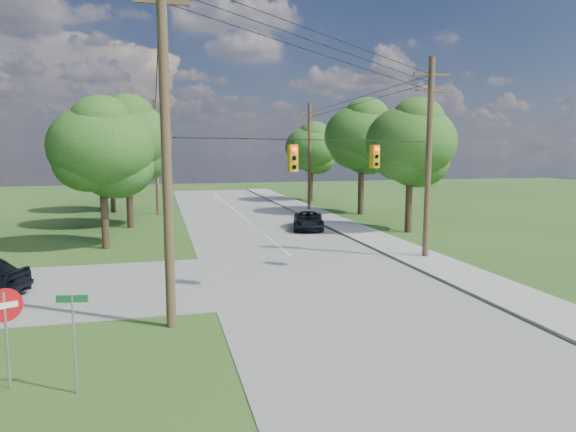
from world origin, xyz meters
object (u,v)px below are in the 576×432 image
object	(u,v)px
pole_ne	(429,156)
do_not_enter_sign	(5,317)
pole_sw	(166,137)
pole_north_w	(157,156)
car_main_north	(308,221)
pole_north_e	(309,156)

from	to	relation	value
pole_ne	do_not_enter_sign	world-z (taller)	pole_ne
pole_sw	pole_north_w	world-z (taller)	pole_sw
car_main_north	pole_ne	bearing A→B (deg)	-57.39
do_not_enter_sign	pole_north_e	bearing A→B (deg)	37.41
pole_sw	pole_north_e	size ratio (longest dim) A/B	1.20
pole_sw	pole_ne	bearing A→B (deg)	29.38
pole_sw	do_not_enter_sign	world-z (taller)	pole_sw
pole_sw	do_not_enter_sign	size ratio (longest dim) A/B	4.74
car_main_north	do_not_enter_sign	size ratio (longest dim) A/B	1.81
pole_sw	pole_north_w	size ratio (longest dim) A/B	1.20
pole_sw	car_main_north	bearing A→B (deg)	61.13
pole_sw	pole_north_w	xyz separation A→B (m)	(-0.40, 29.60, -1.10)
pole_sw	pole_ne	xyz separation A→B (m)	(13.50, 7.60, -0.76)
pole_north_w	car_main_north	xyz separation A→B (m)	(10.50, -11.28, -4.46)
pole_ne	pole_north_e	xyz separation A→B (m)	(-0.00, 22.00, -0.34)
car_main_north	pole_sw	bearing A→B (deg)	-103.86
pole_north_e	do_not_enter_sign	bearing A→B (deg)	-117.77
pole_north_e	car_main_north	bearing A→B (deg)	-106.77
pole_north_e	car_main_north	size ratio (longest dim) A/B	2.19
pole_north_e	do_not_enter_sign	distance (m)	37.62
do_not_enter_sign	pole_ne	bearing A→B (deg)	7.76
pole_north_w	do_not_enter_sign	world-z (taller)	pole_north_w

